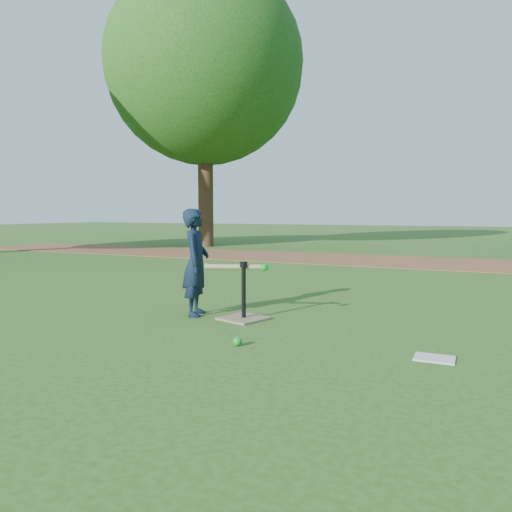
% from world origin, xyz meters
% --- Properties ---
extents(ground, '(80.00, 80.00, 0.00)m').
position_xyz_m(ground, '(0.00, 0.00, 0.00)').
color(ground, '#285116').
rests_on(ground, ground).
extents(dirt_strip, '(24.00, 3.00, 0.01)m').
position_xyz_m(dirt_strip, '(0.00, 7.50, 0.01)').
color(dirt_strip, brown).
rests_on(dirt_strip, ground).
extents(child, '(0.41, 0.50, 1.17)m').
position_xyz_m(child, '(-0.23, 0.36, 0.58)').
color(child, black).
rests_on(child, ground).
extents(wiffle_ball_ground, '(0.08, 0.08, 0.08)m').
position_xyz_m(wiffle_ball_ground, '(0.78, -0.57, 0.04)').
color(wiffle_ball_ground, '#0D9725').
rests_on(wiffle_ball_ground, ground).
extents(clipboard, '(0.31, 0.24, 0.01)m').
position_xyz_m(clipboard, '(2.32, -0.25, 0.01)').
color(clipboard, silver).
rests_on(clipboard, ground).
extents(batting_tee, '(0.54, 0.54, 0.61)m').
position_xyz_m(batting_tee, '(0.34, 0.39, 0.11)').
color(batting_tee, '#847154').
rests_on(batting_tee, ground).
extents(swing_action, '(0.73, 0.27, 0.08)m').
position_xyz_m(swing_action, '(0.27, 0.37, 0.56)').
color(swing_action, tan).
rests_on(swing_action, ground).
extents(tree_left, '(6.40, 6.40, 9.08)m').
position_xyz_m(tree_left, '(-6.00, 10.00, 5.87)').
color(tree_left, '#382316').
rests_on(tree_left, ground).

